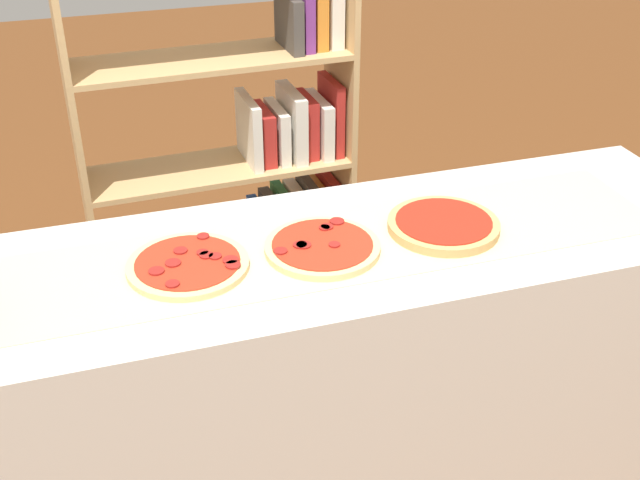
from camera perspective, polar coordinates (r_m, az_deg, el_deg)
counter at (r=2.15m, az=0.00°, el=-11.34°), size 2.06×0.58×0.94m
parchment_paper at (r=1.87m, az=0.00°, el=-0.50°), size 1.67×0.35×0.00m
pizza_pepperoni_0 at (r=1.81m, az=-9.41°, el=-1.68°), size 0.27×0.27×0.02m
pizza_pepperoni_1 at (r=1.85m, az=0.16°, el=-0.49°), size 0.27×0.27×0.02m
pizza_plain_2 at (r=1.95m, az=8.80°, el=1.07°), size 0.27×0.27×0.02m
bookshelf at (r=2.76m, az=-4.43°, el=4.59°), size 0.91×0.31×1.50m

